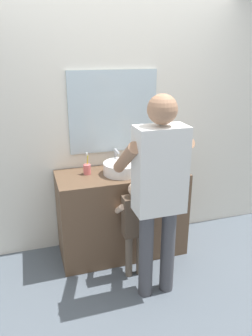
{
  "coord_description": "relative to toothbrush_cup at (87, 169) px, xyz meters",
  "views": [
    {
      "loc": [
        -0.83,
        -2.51,
        1.99
      ],
      "look_at": [
        0.0,
        0.15,
        0.97
      ],
      "focal_mm": 34.78,
      "sensor_mm": 36.0,
      "label": 1
    }
  ],
  "objects": [
    {
      "name": "sink_basin",
      "position": [
        0.32,
        -0.08,
        0.01
      ],
      "size": [
        0.36,
        0.36,
        0.11
      ],
      "color": "white",
      "rests_on": "vanity_cabinet"
    },
    {
      "name": "adult_parent",
      "position": [
        0.43,
        -0.73,
        0.1
      ],
      "size": [
        0.53,
        0.56,
        1.7
      ],
      "color": "#47474C",
      "rests_on": "ground"
    },
    {
      "name": "faucet",
      "position": [
        0.32,
        0.13,
        0.03
      ],
      "size": [
        0.18,
        0.14,
        0.18
      ],
      "color": "#B7BABF",
      "rests_on": "vanity_cabinet"
    },
    {
      "name": "ground_plane",
      "position": [
        0.32,
        -0.36,
        -0.92
      ],
      "size": [
        14.0,
        14.0,
        0.0
      ],
      "primitive_type": "plane",
      "color": "slate"
    },
    {
      "name": "back_wall",
      "position": [
        0.32,
        0.25,
        0.43
      ],
      "size": [
        4.4,
        0.1,
        2.7
      ],
      "color": "silver",
      "rests_on": "ground"
    },
    {
      "name": "toothbrush_cup",
      "position": [
        0.0,
        0.0,
        0.0
      ],
      "size": [
        0.07,
        0.07,
        0.21
      ],
      "color": "#D86666",
      "rests_on": "vanity_cabinet"
    },
    {
      "name": "child_toddler",
      "position": [
        0.32,
        -0.47,
        -0.37
      ],
      "size": [
        0.29,
        0.29,
        0.93
      ],
      "color": "#6B5B4C",
      "rests_on": "ground"
    },
    {
      "name": "vanity_cabinet",
      "position": [
        0.32,
        -0.06,
        -0.49
      ],
      "size": [
        1.25,
        0.54,
        0.87
      ],
      "primitive_type": "cube",
      "color": "brown",
      "rests_on": "ground"
    }
  ]
}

